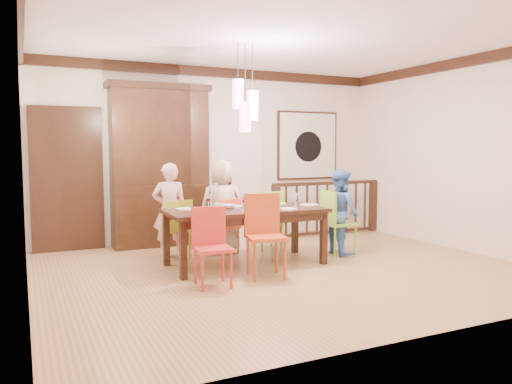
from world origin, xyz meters
name	(u,v)px	position (x,y,z in m)	size (l,w,h in m)	color
floor	(286,269)	(0.00, 0.00, 0.00)	(6.00, 6.00, 0.00)	#9C774B
ceiling	(287,38)	(0.00, 0.00, 2.90)	(6.00, 6.00, 0.00)	white
wall_back	(216,154)	(0.00, 2.50, 1.45)	(6.00, 6.00, 0.00)	beige
wall_left	(23,158)	(-3.00, 0.00, 1.45)	(5.00, 5.00, 0.00)	beige
wall_right	(460,155)	(3.00, 0.00, 1.45)	(5.00, 5.00, 0.00)	beige
crown_molding	(287,45)	(0.00, 0.00, 2.82)	(6.00, 5.00, 0.16)	black
panel_door	(67,182)	(-2.40, 2.45, 1.05)	(1.04, 0.07, 2.24)	black
white_doorway	(236,177)	(0.35, 2.46, 1.05)	(0.97, 0.05, 2.22)	silver
painting	(308,146)	(1.80, 2.46, 1.60)	(1.25, 0.06, 1.25)	black
pendant_cluster	(245,105)	(-0.35, 0.47, 2.11)	(0.27, 0.21, 1.14)	#F24884
dining_table	(245,215)	(-0.35, 0.47, 0.67)	(2.11, 0.98, 0.75)	black
chair_far_left	(176,224)	(-1.08, 1.25, 0.48)	(0.38, 0.38, 0.84)	#9DA81D
chair_far_mid	(224,222)	(-0.35, 1.25, 0.47)	(0.43, 0.43, 0.82)	#F35129
chair_far_right	(267,216)	(0.35, 1.25, 0.52)	(0.41, 0.41, 0.91)	#75CC2F
chair_near_left	(213,242)	(-1.12, -0.35, 0.51)	(0.43, 0.43, 0.88)	red
chair_near_mid	(266,230)	(-0.39, -0.23, 0.57)	(0.53, 0.53, 1.00)	#B9441B
chair_end_right	(340,218)	(1.16, 0.49, 0.54)	(0.45, 0.45, 0.94)	#7BC032
china_hutch	(160,165)	(-1.02, 2.30, 1.28)	(1.62, 0.46, 2.56)	black
balustrade	(327,207)	(1.91, 1.95, 0.50)	(2.21, 0.12, 0.96)	black
person_far_left	(170,210)	(-1.13, 1.36, 0.67)	(0.49, 0.32, 1.34)	beige
person_far_mid	(222,206)	(-0.35, 1.30, 0.69)	(0.68, 0.44, 1.38)	beige
person_end_right	(341,212)	(1.18, 0.50, 0.62)	(0.61, 0.47, 1.24)	#4575C1
serving_bowl	(267,206)	(-0.12, 0.29, 0.79)	(0.34, 0.34, 0.08)	gold
small_bowl	(229,207)	(-0.55, 0.59, 0.78)	(0.17, 0.17, 0.05)	white
cup_left	(219,207)	(-0.76, 0.38, 0.80)	(0.13, 0.13, 0.10)	silver
cup_right	(276,202)	(0.21, 0.67, 0.80)	(0.10, 0.10, 0.09)	silver
plate_far_left	(186,209)	(-1.09, 0.74, 0.76)	(0.26, 0.26, 0.01)	white
plate_far_mid	(233,206)	(-0.41, 0.75, 0.76)	(0.26, 0.26, 0.01)	white
plate_far_right	(277,204)	(0.27, 0.76, 0.76)	(0.26, 0.26, 0.01)	white
plate_near_left	(204,213)	(-1.02, 0.21, 0.76)	(0.26, 0.26, 0.01)	white
plate_near_mid	(287,209)	(0.10, 0.17, 0.76)	(0.26, 0.26, 0.01)	white
plate_end_right	(309,205)	(0.63, 0.47, 0.76)	(0.26, 0.26, 0.01)	white
wine_glass_a	(209,202)	(-0.80, 0.65, 0.84)	(0.08, 0.08, 0.19)	#590C19
wine_glass_b	(246,200)	(-0.25, 0.68, 0.84)	(0.08, 0.08, 0.19)	silver
wine_glass_c	(245,204)	(-0.48, 0.22, 0.84)	(0.08, 0.08, 0.19)	#590C19
wine_glass_d	(296,200)	(0.33, 0.34, 0.84)	(0.08, 0.08, 0.19)	silver
napkin	(255,211)	(-0.39, 0.10, 0.76)	(0.18, 0.14, 0.01)	#D83359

